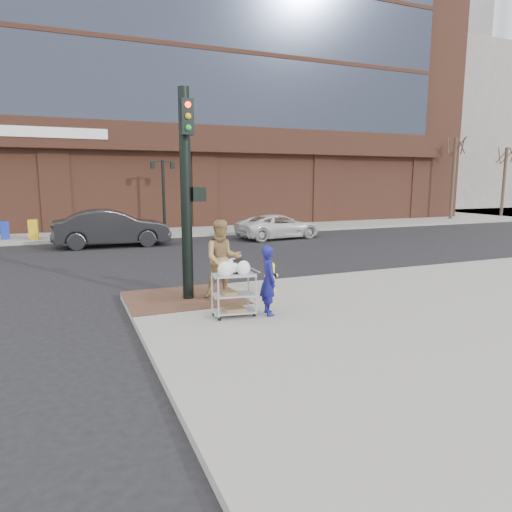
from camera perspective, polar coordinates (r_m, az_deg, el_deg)
name	(u,v)px	position (r m, az deg, el deg)	size (l,w,h in m)	color
ground	(218,310)	(10.86, -4.78, -6.79)	(220.00, 220.00, 0.00)	black
sidewalk_far	(239,211)	(44.87, -2.18, 5.65)	(65.00, 36.00, 0.15)	gray
brick_curb_ramp	(184,298)	(11.50, -9.04, -5.15)	(2.80, 2.40, 0.01)	#4A2E23
bank_building	(159,47)	(43.20, -12.05, 24.15)	(42.00, 26.00, 28.00)	brown
filler_block	(421,134)	(64.79, 19.89, 14.17)	(14.00, 20.00, 18.00)	slate
bare_tree_a	(456,136)	(38.05, 23.73, 13.54)	(1.80, 1.80, 7.20)	#382B21
bare_tree_b	(507,146)	(42.82, 28.88, 11.99)	(1.80, 1.80, 6.70)	#382B21
lamp_post	(163,188)	(26.45, -11.50, 8.35)	(1.32, 0.22, 4.00)	black
traffic_signal_pole	(187,189)	(11.05, -8.61, 8.30)	(0.61, 0.51, 5.00)	black
woman_blue	(269,280)	(9.82, 1.60, -3.03)	(0.55, 0.36, 1.52)	navy
pedestrian_tan	(223,259)	(11.25, -4.20, -0.38)	(0.94, 0.73, 1.94)	olive
sedan_dark	(112,228)	(22.12, -17.53, 3.36)	(1.81, 5.19, 1.71)	black
minivan_white	(279,226)	(24.09, 2.85, 3.71)	(2.10, 4.55, 1.26)	silver
utility_cart	(234,291)	(9.73, -2.79, -4.35)	(0.96, 0.62, 1.24)	gray
fire_hydrant	(271,276)	(11.98, 1.91, -2.56)	(0.36, 0.25, 0.77)	#F9F015
newsbox_yellow	(33,230)	(24.89, -26.07, 2.98)	(0.42, 0.38, 0.99)	gold
newsbox_blue	(5,230)	(25.70, -28.91, 2.83)	(0.38, 0.34, 0.89)	#172898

